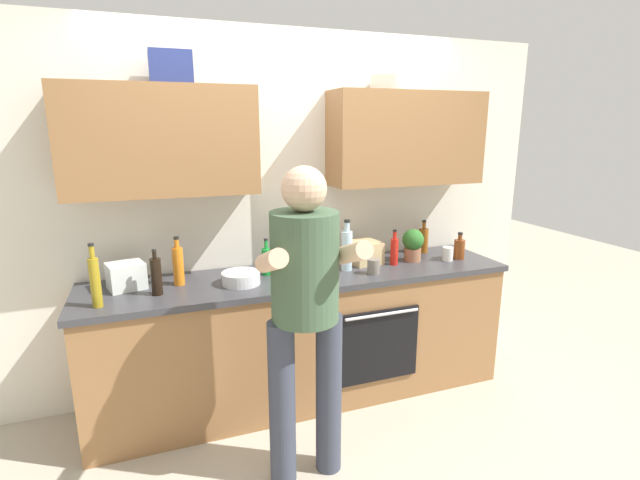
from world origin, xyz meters
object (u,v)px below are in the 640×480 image
Objects in this scene: cup_coffee at (448,254)px; bottle_syrup at (423,240)px; bottle_vinegar at (459,249)px; bottle_juice at (178,265)px; cup_ceramic at (326,260)px; potted_herb at (413,244)px; grocery_bag_bread at (364,252)px; mixing_bowl at (241,278)px; bottle_soy at (156,276)px; cup_stoneware at (374,266)px; grocery_bag_produce at (126,276)px; bottle_soda at (266,261)px; person_standing at (305,303)px; grocery_bag_rice at (310,264)px; bottle_hotsauce at (394,250)px; bottle_oil at (95,281)px; bottle_water at (347,249)px.

bottle_syrup is at bearing 100.00° from cup_coffee.
bottle_syrup is (-0.15, 0.25, 0.02)m from bottle_vinegar.
cup_ceramic is (1.00, 0.05, -0.08)m from bottle_juice.
cup_ceramic is 0.39× the size of potted_herb.
mixing_bowl is at bearing -170.33° from grocery_bag_bread.
bottle_soy reaches higher than cup_stoneware.
cup_ceramic is 0.43× the size of grocery_bag_bread.
bottle_soda is at bearing -1.82° from grocery_bag_produce.
bottle_soy is at bearing -179.13° from bottle_vinegar.
person_standing reaches higher than bottle_juice.
grocery_bag_rice is 1.18× the size of grocery_bag_bread.
bottle_syrup is at bearing 5.88° from bottle_soda.
bottle_juice reaches higher than grocery_bag_produce.
bottle_soy is (-0.69, 0.67, 0.02)m from person_standing.
person_standing is at bearing -152.63° from cup_coffee.
bottle_vinegar is at bearing -3.50° from bottle_hotsauce.
cup_stoneware is (0.67, -0.23, -0.05)m from bottle_soda.
bottle_vinegar is at bearing -8.97° from cup_ceramic.
grocery_bag_produce is at bearing 177.91° from potted_herb.
person_standing is at bearing -117.21° from cup_ceramic.
cup_stoneware is 0.49× the size of grocery_bag_produce.
bottle_hotsauce is 1.47m from bottle_juice.
grocery_bag_produce is 1.59m from grocery_bag_bread.
bottle_soda is at bearing 161.46° from cup_stoneware.
bottle_juice is 0.39m from mixing_bowl.
bottle_juice is at bearing -178.38° from grocery_bag_bread.
person_standing is 7.03× the size of mixing_bowl.
bottle_vinegar is 1.17m from grocery_bag_rice.
bottle_oil reaches higher than grocery_bag_rice.
potted_herb is 0.93× the size of grocery_bag_rice.
mixing_bowl is at bearing -176.72° from bottle_water.
grocery_bag_produce is (-2.30, 0.14, 0.00)m from bottle_vinegar.
bottle_soda is (-1.44, 0.12, 0.02)m from bottle_vinegar.
cup_stoneware is (-0.23, -0.14, -0.05)m from bottle_hotsauce.
bottle_vinegar is at bearing -1.97° from bottle_water.
mixing_bowl is at bearing 105.96° from person_standing.
cup_ceramic is at bearing 62.79° from person_standing.
person_standing is 4.79× the size of bottle_water.
person_standing is at bearing -43.86° from bottle_soy.
bottle_soy reaches higher than bottle_hotsauce.
bottle_water is at bearing -4.62° from grocery_bag_produce.
bottle_vinegar is 0.66× the size of bottle_juice.
cup_ceramic is 0.66m from mixing_bowl.
bottle_vinegar is 0.11m from cup_coffee.
mixing_bowl is 1.01× the size of potted_herb.
bottle_oil reaches higher than bottle_soda.
bottle_soda reaches higher than grocery_bag_produce.
bottle_water is 1.10m from bottle_juice.
bottle_hotsauce reaches higher than bottle_soda.
grocery_bag_rice is at bearing 1.13° from mixing_bowl.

